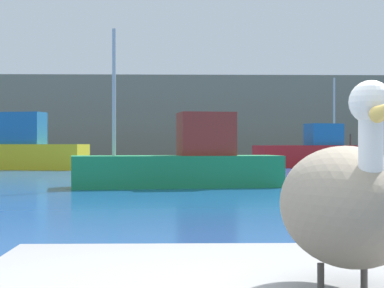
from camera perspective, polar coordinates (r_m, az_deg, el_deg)
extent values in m
cube|color=#7F755B|center=(80.80, -1.45, 2.08)|extent=(140.00, 16.83, 8.76)
ellipsoid|color=gray|center=(2.93, 12.63, -5.01)|extent=(0.53, 1.08, 0.50)
cylinder|color=white|center=(2.56, 14.64, -0.87)|extent=(0.09, 0.09, 0.28)
sphere|color=white|center=(2.56, 14.64, 3.38)|extent=(0.16, 0.16, 0.16)
cylinder|color=#4C4742|center=(3.05, 14.10, -10.72)|extent=(0.03, 0.03, 0.12)
cylinder|color=#4C4742|center=(3.01, 10.64, -10.87)|extent=(0.03, 0.03, 0.12)
cube|color=red|center=(42.08, 9.49, -1.02)|extent=(6.63, 3.66, 1.33)
cube|color=#1E6099|center=(42.68, 10.89, 0.78)|extent=(2.42, 1.84, 1.33)
cylinder|color=#B2B2B2|center=(43.10, 11.72, 2.65)|extent=(0.12, 0.12, 4.16)
cylinder|color=#3F382D|center=(43.66, 13.01, 0.35)|extent=(0.10, 0.10, 0.70)
cube|color=#1E8C4C|center=(22.17, -1.29, -2.29)|extent=(6.92, 2.89, 1.02)
cube|color=maroon|center=(22.33, 1.18, 0.83)|extent=(1.94, 1.60, 1.40)
cylinder|color=#B2B2B2|center=(22.00, -6.50, 4.29)|extent=(0.12, 0.12, 4.04)
cube|color=yellow|center=(38.82, -13.53, -1.05)|extent=(6.88, 3.41, 1.40)
cube|color=#1E6099|center=(38.96, -13.90, 1.28)|extent=(2.63, 1.86, 1.76)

